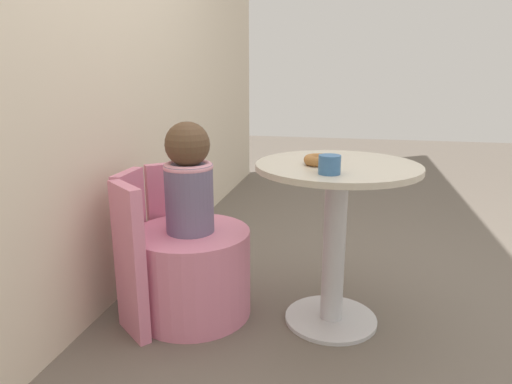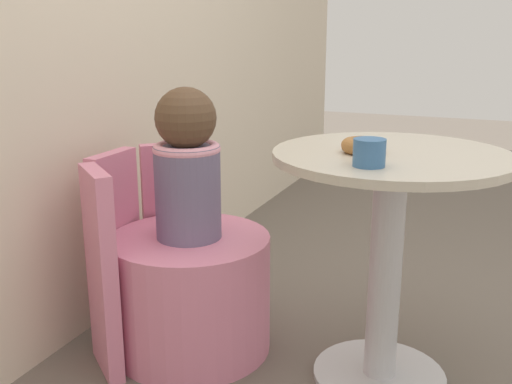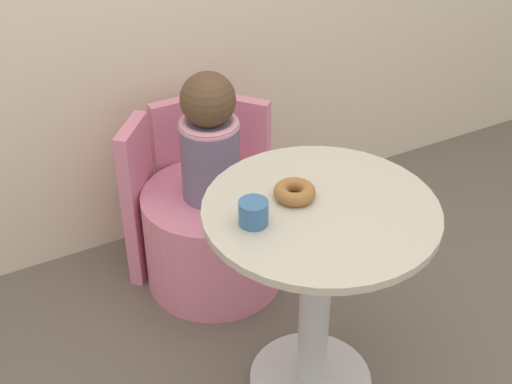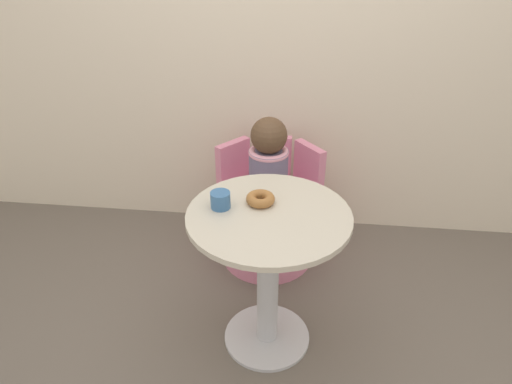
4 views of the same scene
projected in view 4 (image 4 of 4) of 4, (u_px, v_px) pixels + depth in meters
name	position (u px, v px, depth m)	size (l,w,h in m)	color
ground_plane	(254.00, 345.00, 2.19)	(12.00, 12.00, 0.00)	#665B51
back_wall	(277.00, 37.00, 2.55)	(6.00, 0.06, 2.40)	beige
round_table	(268.00, 256.00, 1.97)	(0.68, 0.68, 0.72)	silver
tub_chair	(267.00, 229.00, 2.67)	(0.53, 0.53, 0.40)	pink
booth_backrest	(271.00, 191.00, 2.80)	(0.63, 0.23, 0.66)	pink
child_figure	(268.00, 161.00, 2.45)	(0.22, 0.22, 0.49)	slate
donut	(260.00, 199.00, 1.92)	(0.12, 0.12, 0.04)	#9E6633
cup	(220.00, 200.00, 1.88)	(0.08, 0.08, 0.07)	#386699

